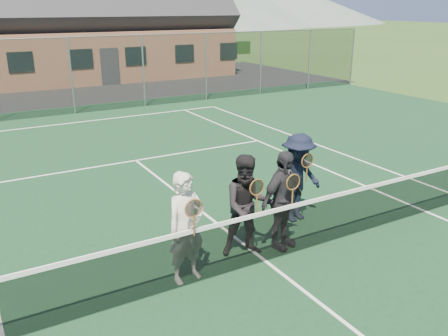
# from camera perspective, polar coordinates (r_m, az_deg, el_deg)

# --- Properties ---
(ground) EXTENTS (220.00, 220.00, 0.00)m
(ground) POSITION_cam_1_polar(r_m,az_deg,el_deg) (26.48, -20.72, 8.72)
(ground) COLOR #2B4B1A
(ground) RESTS_ON ground
(court_surface) EXTENTS (30.00, 30.00, 0.02)m
(court_surface) POSITION_cam_1_polar(r_m,az_deg,el_deg) (8.26, 5.01, -11.18)
(court_surface) COLOR #14381E
(court_surface) RESTS_ON ground
(hedge_row) EXTENTS (40.00, 1.20, 1.10)m
(hedge_row) POSITION_cam_1_polar(r_m,az_deg,el_deg) (38.22, -24.05, 11.95)
(hedge_row) COLOR black
(hedge_row) RESTS_ON ground
(court_markings) EXTENTS (11.03, 23.83, 0.01)m
(court_markings) POSITION_cam_1_polar(r_m,az_deg,el_deg) (8.25, 5.01, -11.09)
(court_markings) COLOR white
(court_markings) RESTS_ON court_surface
(tennis_net) EXTENTS (11.68, 0.08, 1.10)m
(tennis_net) POSITION_cam_1_polar(r_m,az_deg,el_deg) (8.01, 5.12, -7.91)
(tennis_net) COLOR slate
(tennis_net) RESTS_ON ground
(perimeter_fence) EXTENTS (30.07, 0.07, 3.02)m
(perimeter_fence) POSITION_cam_1_polar(r_m,az_deg,el_deg) (19.93, -17.89, 10.49)
(perimeter_fence) COLOR slate
(perimeter_fence) RESTS_ON ground
(clubhouse) EXTENTS (15.60, 8.20, 7.70)m
(clubhouse) POSITION_cam_1_polar(r_m,az_deg,el_deg) (30.91, -15.35, 18.02)
(clubhouse) COLOR #9E6B4C
(clubhouse) RESTS_ON ground
(player_a) EXTENTS (0.72, 0.55, 1.80)m
(player_a) POSITION_cam_1_polar(r_m,az_deg,el_deg) (7.34, -4.54, -7.17)
(player_a) COLOR beige
(player_a) RESTS_ON court_surface
(player_b) EXTENTS (1.04, 0.92, 1.80)m
(player_b) POSITION_cam_1_polar(r_m,az_deg,el_deg) (8.10, 2.87, -4.56)
(player_b) COLOR black
(player_b) RESTS_ON court_surface
(player_c) EXTENTS (1.13, 0.71, 1.80)m
(player_c) POSITION_cam_1_polar(r_m,az_deg,el_deg) (8.37, 7.05, -3.88)
(player_c) COLOR #27262C
(player_c) RESTS_ON court_surface
(player_d) EXTENTS (1.22, 0.78, 1.80)m
(player_d) POSITION_cam_1_polar(r_m,az_deg,el_deg) (9.49, 8.83, -1.16)
(player_d) COLOR black
(player_d) RESTS_ON court_surface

